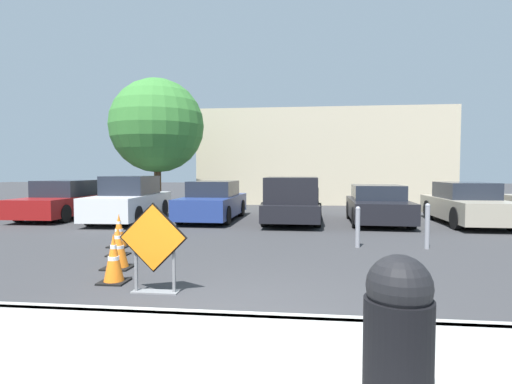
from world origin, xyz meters
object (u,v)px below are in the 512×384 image
object	(u,v)px
parked_car_second	(130,200)
trash_bin	(398,327)
bollard_nearest	(358,226)
bollard_second	(427,225)
parked_car_third	(213,202)
pickup_truck	(292,202)
traffic_cone_nearest	(114,259)
traffic_cone_second	(118,248)
traffic_cone_fourth	(119,231)
traffic_cone_third	(118,241)
road_closed_sign	(154,245)
parked_car_fourth	(378,205)
parked_car_nearest	(65,201)
parked_car_fifth	(466,205)

from	to	relation	value
parked_car_second	trash_bin	bearing A→B (deg)	120.02
bollard_nearest	bollard_second	world-z (taller)	bollard_second
parked_car_third	pickup_truck	size ratio (longest dim) A/B	0.87
traffic_cone_nearest	bollard_second	xyz separation A→B (m)	(5.98, 3.52, 0.17)
traffic_cone_second	trash_bin	bearing A→B (deg)	-44.98
traffic_cone_fourth	bollard_second	bearing A→B (deg)	4.34
traffic_cone_nearest	traffic_cone_third	distance (m)	2.21
parked_car_second	pickup_truck	size ratio (longest dim) A/B	0.90
road_closed_sign	traffic_cone_nearest	bearing A→B (deg)	150.62
parked_car_second	parked_car_fourth	xyz separation A→B (m)	(8.91, 0.28, -0.12)
parked_car_third	road_closed_sign	bearing A→B (deg)	98.64
road_closed_sign	traffic_cone_third	size ratio (longest dim) A/B	2.15
traffic_cone_third	traffic_cone_fourth	xyz separation A→B (m)	(-0.43, 0.95, 0.08)
traffic_cone_third	parked_car_third	size ratio (longest dim) A/B	0.14
bollard_second	pickup_truck	bearing A→B (deg)	125.37
pickup_truck	parked_car_third	bearing A→B (deg)	-6.22
traffic_cone_second	traffic_cone_third	bearing A→B (deg)	115.52
trash_bin	parked_car_second	bearing A→B (deg)	122.22
parked_car_nearest	bollard_nearest	xyz separation A→B (m)	(10.56, -4.98, -0.15)
traffic_cone_second	parked_car_nearest	xyz separation A→B (m)	(-5.80, 7.57, 0.28)
parked_car_nearest	bollard_second	bearing A→B (deg)	156.44
traffic_cone_nearest	traffic_cone_third	xyz separation A→B (m)	(-0.89, 2.02, -0.09)
bollard_second	traffic_cone_fourth	bearing A→B (deg)	-175.66
parked_car_fourth	bollard_nearest	world-z (taller)	parked_car_fourth
traffic_cone_second	bollard_nearest	xyz separation A→B (m)	(4.76, 2.59, 0.13)
trash_bin	pickup_truck	bearing A→B (deg)	95.17
bollard_nearest	trash_bin	bearing A→B (deg)	-95.41
traffic_cone_second	parked_car_third	world-z (taller)	parked_car_third
traffic_cone_nearest	traffic_cone_fourth	bearing A→B (deg)	113.97
parked_car_fourth	bollard_nearest	bearing A→B (deg)	76.60
parked_car_fourth	bollard_second	size ratio (longest dim) A/B	3.87
trash_bin	bollard_second	xyz separation A→B (m)	(2.23, 6.71, -0.12)
parked_car_fifth	trash_bin	xyz separation A→B (m)	(-4.92, -11.43, 0.01)
parked_car_fourth	trash_bin	size ratio (longest dim) A/B	3.86
parked_car_third	parked_car_fourth	bearing A→B (deg)	178.39
road_closed_sign	traffic_cone_fourth	distance (m)	4.11
traffic_cone_second	pickup_truck	bearing A→B (deg)	66.60
traffic_cone_nearest	parked_car_third	xyz separation A→B (m)	(-0.23, 8.47, 0.28)
parked_car_third	bollard_second	world-z (taller)	parked_car_third
parked_car_second	trash_bin	world-z (taller)	parked_car_second
parked_car_nearest	traffic_cone_third	bearing A→B (deg)	127.90
pickup_truck	bollard_second	xyz separation A→B (m)	(3.25, -4.58, -0.17)
traffic_cone_third	parked_car_third	world-z (taller)	parked_car_third
parked_car_third	bollard_nearest	xyz separation A→B (m)	(4.62, -4.95, -0.15)
traffic_cone_nearest	parked_car_second	world-z (taller)	parked_car_second
parked_car_third	parked_car_fourth	size ratio (longest dim) A/B	1.09
traffic_cone_nearest	traffic_cone_second	bearing A→B (deg)	111.70
parked_car_third	parked_car_second	bearing A→B (deg)	13.37
traffic_cone_nearest	bollard_nearest	distance (m)	5.63
traffic_cone_fourth	bollard_second	size ratio (longest dim) A/B	0.74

